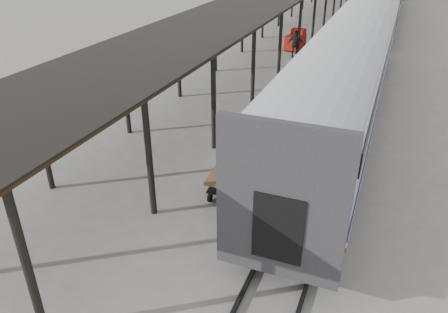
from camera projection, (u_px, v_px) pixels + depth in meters
name	position (u px, v px, depth m)	size (l,w,h in m)	color
ground	(216.00, 190.00, 15.28)	(160.00, 160.00, 0.00)	slate
rails	(382.00, 20.00, 42.12)	(1.54, 150.00, 0.12)	black
baggage_cart	(233.00, 173.00, 15.02)	(1.42, 2.48, 0.86)	brown
suitcase_stack	(234.00, 157.00, 15.14)	(1.17, 1.21, 0.60)	#373739
luggage_tug	(296.00, 41.00, 32.06)	(1.34, 1.85, 1.48)	maroon
porter	(233.00, 157.00, 13.93)	(0.58, 0.38, 1.59)	navy
pedestrian	(295.00, 44.00, 30.06)	(1.10, 0.46, 1.88)	black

